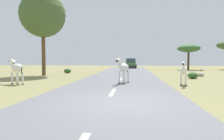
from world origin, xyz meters
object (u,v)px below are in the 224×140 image
car_0 (131,64)px  bush_2 (68,71)px  rock_1 (201,74)px  tree_2 (189,49)px  bush_1 (193,76)px  tree_3 (43,15)px  zebra_3 (184,71)px  zebra_0 (123,68)px  zebra_1 (16,68)px  rock_2 (202,70)px

car_0 → bush_2: 15.64m
bush_2 → rock_1: 14.06m
tree_2 → bush_1: size_ratio=4.67×
tree_2 → tree_3: 21.50m
tree_2 → bush_1: 15.27m
zebra_3 → bush_1: bearing=-97.4°
zebra_0 → zebra_1: 6.64m
zebra_0 → car_0: 23.34m
tree_2 → car_0: bearing=151.5°
tree_3 → zebra_0: bearing=-35.5°
zebra_1 → car_0: car_0 is taller
zebra_0 → tree_3: bearing=-13.8°
zebra_3 → bush_2: (-10.50, 9.72, -0.63)m
tree_3 → bush_2: tree_3 is taller
zebra_0 → tree_3: size_ratio=0.21×
zebra_0 → rock_1: size_ratio=2.78×
zebra_3 → tree_3: size_ratio=0.19×
tree_2 → bush_2: (-15.94, -9.13, -2.99)m
car_0 → tree_2: (8.77, -4.75, 2.39)m
zebra_3 → tree_3: tree_3 is taller
tree_2 → tree_3: (-16.99, -12.93, 2.54)m
tree_3 → rock_1: size_ratio=13.52×
tree_2 → bush_2: 18.61m
rock_1 → tree_3: bearing=-177.2°
zebra_1 → bush_2: size_ratio=2.00×
tree_3 → rock_1: 15.81m
zebra_1 → rock_2: zebra_1 is taller
zebra_1 → car_0: (6.87, 24.26, -0.14)m
zebra_0 → tree_2: 20.80m
car_0 → bush_1: 19.97m
car_0 → bush_2: car_0 is taller
bush_1 → zebra_3: bearing=-112.9°
zebra_1 → rock_1: 15.30m
zebra_1 → car_0: bearing=16.9°
zebra_1 → zebra_3: size_ratio=1.09×
zebra_3 → rock_2: 16.74m
rock_2 → bush_2: bearing=-161.0°
zebra_3 → tree_2: (5.44, 18.85, 2.36)m
rock_2 → zebra_0: bearing=-123.0°
tree_2 → rock_1: bearing=-100.3°
car_0 → bush_1: (5.15, -19.28, -0.60)m
car_0 → rock_2: car_0 is taller
rock_1 → rock_2: 9.38m
zebra_1 → zebra_3: 10.22m
zebra_1 → bush_2: (-0.30, 10.38, -0.74)m
zebra_3 → tree_3: bearing=-11.7°
zebra_1 → tree_2: 25.11m
car_0 → rock_2: bearing=141.3°
car_0 → zebra_0: bearing=90.7°
tree_2 → rock_2: bearing=-75.9°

